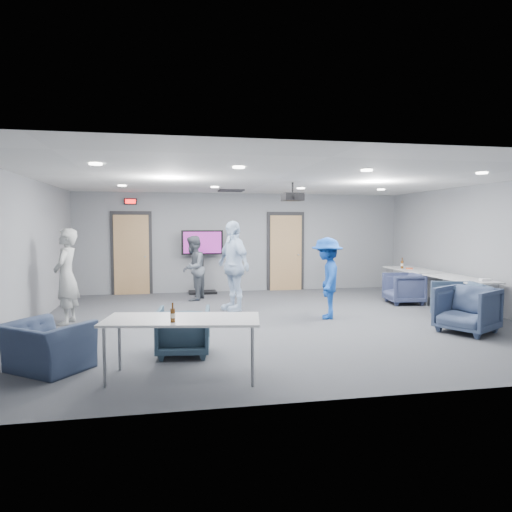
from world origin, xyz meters
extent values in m
plane|color=#34363B|center=(0.00, 0.00, 0.00)|extent=(9.00, 9.00, 0.00)
plane|color=silver|center=(0.00, 0.00, 2.70)|extent=(9.00, 9.00, 0.00)
cube|color=slate|center=(0.00, 4.00, 1.35)|extent=(9.00, 0.02, 2.70)
cube|color=slate|center=(0.00, -4.00, 1.35)|extent=(9.00, 0.02, 2.70)
cube|color=slate|center=(-4.50, 0.00, 1.35)|extent=(0.02, 8.00, 2.70)
cube|color=slate|center=(4.50, 0.00, 1.35)|extent=(0.02, 8.00, 2.70)
cube|color=black|center=(-3.00, 3.97, 1.08)|extent=(1.06, 0.06, 2.24)
cube|color=tan|center=(-3.00, 3.93, 1.05)|extent=(0.90, 0.05, 2.10)
cylinder|color=gray|center=(-2.65, 3.88, 1.00)|extent=(0.04, 0.10, 0.04)
cube|color=black|center=(1.20, 3.97, 1.08)|extent=(1.06, 0.06, 2.24)
cube|color=tan|center=(1.20, 3.93, 1.05)|extent=(0.90, 0.05, 2.10)
cylinder|color=gray|center=(1.55, 3.88, 1.00)|extent=(0.04, 0.10, 0.04)
cube|color=black|center=(-3.00, 3.94, 2.45)|extent=(0.32, 0.06, 0.16)
cube|color=#FF0C0C|center=(-3.00, 3.90, 2.45)|extent=(0.26, 0.02, 0.11)
cube|color=black|center=(-0.50, 2.80, 2.69)|extent=(0.60, 0.60, 0.03)
cylinder|color=white|center=(-3.00, -1.80, 2.69)|extent=(0.18, 0.18, 0.02)
cylinder|color=white|center=(-3.00, 1.80, 2.69)|extent=(0.18, 0.18, 0.02)
cylinder|color=white|center=(-1.00, -1.80, 2.69)|extent=(0.18, 0.18, 0.02)
cylinder|color=white|center=(-1.00, 1.80, 2.69)|extent=(0.18, 0.18, 0.02)
cylinder|color=white|center=(1.00, -1.80, 2.69)|extent=(0.18, 0.18, 0.02)
cylinder|color=white|center=(1.00, 1.80, 2.69)|extent=(0.18, 0.18, 0.02)
cylinder|color=white|center=(3.00, -1.80, 2.69)|extent=(0.18, 0.18, 0.02)
cylinder|color=white|center=(3.00, 1.80, 2.69)|extent=(0.18, 0.18, 0.02)
imported|color=#9C9F9C|center=(-3.90, 0.43, 0.89)|extent=(0.50, 0.69, 1.78)
imported|color=#545A64|center=(-1.45, 2.69, 0.79)|extent=(0.83, 0.93, 1.58)
imported|color=#C2DAFA|center=(-0.68, 1.20, 0.97)|extent=(0.87, 1.23, 1.93)
imported|color=#1844A1|center=(1.03, 0.02, 0.80)|extent=(0.89, 1.17, 1.60)
imported|color=#333B59|center=(3.35, 1.27, 0.36)|extent=(0.86, 0.84, 0.72)
imported|color=#324257|center=(3.35, -0.82, 0.38)|extent=(1.01, 0.99, 0.77)
imported|color=#344059|center=(2.98, -1.57, 0.40)|extent=(1.17, 1.16, 0.79)
imported|color=#354B5C|center=(-1.83, -2.00, 0.34)|extent=(0.80, 0.82, 0.68)
imported|color=#313D56|center=(-3.56, -2.40, 0.31)|extent=(1.27, 1.24, 0.62)
cube|color=silver|center=(4.00, 1.99, 0.71)|extent=(0.76, 1.82, 0.03)
cylinder|color=gray|center=(3.70, 2.82, 0.35)|extent=(0.04, 0.04, 0.70)
cylinder|color=gray|center=(3.70, 1.16, 0.35)|extent=(0.04, 0.04, 0.70)
cylinder|color=gray|center=(4.30, 2.82, 0.35)|extent=(0.04, 0.04, 0.70)
cylinder|color=gray|center=(4.30, 1.16, 0.35)|extent=(0.04, 0.04, 0.70)
cube|color=silver|center=(4.00, 0.09, 0.71)|extent=(0.73, 1.74, 0.03)
cylinder|color=gray|center=(3.72, 0.88, 0.35)|extent=(0.04, 0.04, 0.70)
cylinder|color=gray|center=(3.72, -0.70, 0.35)|extent=(0.04, 0.04, 0.70)
cylinder|color=gray|center=(4.28, 0.88, 0.35)|extent=(0.04, 0.04, 0.70)
cylinder|color=gray|center=(4.28, -0.70, 0.35)|extent=(0.04, 0.04, 0.70)
cube|color=silver|center=(-1.87, -3.00, 0.71)|extent=(1.95, 1.07, 0.03)
cylinder|color=gray|center=(-0.99, -2.84, 0.35)|extent=(0.04, 0.04, 0.70)
cylinder|color=gray|center=(-2.65, -2.56, 0.35)|extent=(0.04, 0.04, 0.70)
cylinder|color=gray|center=(-1.10, -3.44, 0.35)|extent=(0.04, 0.04, 0.70)
cylinder|color=gray|center=(-2.76, -3.16, 0.35)|extent=(0.04, 0.04, 0.70)
cylinder|color=#532E0E|center=(-1.98, -3.20, 0.81)|extent=(0.06, 0.06, 0.16)
cylinder|color=#532E0E|center=(-1.98, -3.20, 0.92)|extent=(0.02, 0.02, 0.07)
cylinder|color=beige|center=(-1.98, -3.20, 0.81)|extent=(0.06, 0.06, 0.05)
cylinder|color=#532E0E|center=(3.81, 2.19, 0.83)|extent=(0.07, 0.07, 0.19)
cylinder|color=#532E0E|center=(3.81, 2.19, 0.96)|extent=(0.03, 0.03, 0.09)
cylinder|color=beige|center=(3.81, 2.19, 0.83)|extent=(0.07, 0.07, 0.06)
cube|color=#DA5A36|center=(3.89, 1.99, 0.75)|extent=(0.18, 0.14, 0.03)
cube|color=silver|center=(4.17, -0.46, 0.75)|extent=(0.22, 0.16, 0.04)
cube|color=black|center=(-1.15, 3.75, 0.03)|extent=(0.74, 0.53, 0.06)
cylinder|color=black|center=(-1.15, 3.75, 0.68)|extent=(0.06, 0.06, 1.26)
cube|color=black|center=(-1.15, 3.75, 1.37)|extent=(1.11, 0.07, 0.65)
cube|color=#771A72|center=(-1.15, 3.70, 1.37)|extent=(1.00, 0.01, 0.57)
cylinder|color=black|center=(0.42, 0.40, 2.58)|extent=(0.04, 0.04, 0.22)
cube|color=black|center=(0.42, 0.40, 2.40)|extent=(0.41, 0.36, 0.16)
cylinder|color=black|center=(0.42, 0.22, 2.40)|extent=(0.08, 0.06, 0.08)
camera|label=1|loc=(-2.01, -8.47, 1.86)|focal=32.00mm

